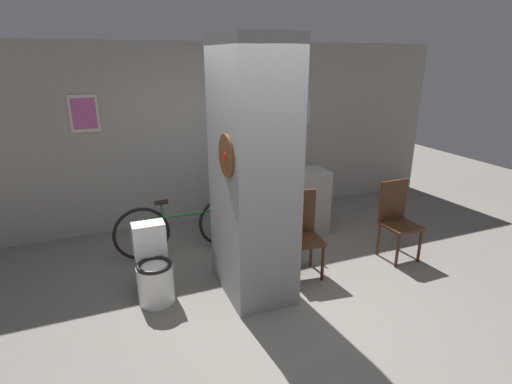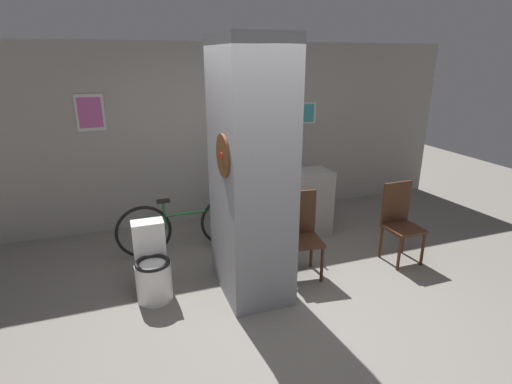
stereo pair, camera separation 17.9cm
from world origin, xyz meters
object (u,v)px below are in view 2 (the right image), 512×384
at_px(chair_by_doorway, 400,220).
at_px(chair_near_pillar, 301,231).
at_px(bicycle, 186,225).
at_px(toilet, 152,268).
at_px(bottle_tall, 289,165).

bearing_deg(chair_by_doorway, chair_near_pillar, 174.96).
height_order(chair_by_doorway, bicycle, chair_by_doorway).
relative_size(toilet, bottle_tall, 2.28).
relative_size(chair_by_doorway, bottle_tall, 2.85).
bearing_deg(chair_by_doorway, toilet, 175.90).
bearing_deg(chair_near_pillar, chair_by_doorway, 2.89).
distance_m(chair_near_pillar, chair_by_doorway, 1.28).
relative_size(chair_near_pillar, bicycle, 0.56).
height_order(chair_near_pillar, bottle_tall, bottle_tall).
relative_size(chair_near_pillar, bottle_tall, 2.85).
height_order(toilet, chair_near_pillar, chair_near_pillar).
relative_size(bicycle, bottle_tall, 5.12).
height_order(chair_by_doorway, bottle_tall, bottle_tall).
bearing_deg(bicycle, chair_by_doorway, -24.31).
distance_m(toilet, chair_near_pillar, 1.67).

